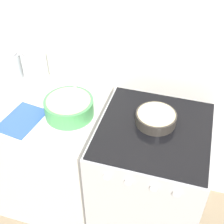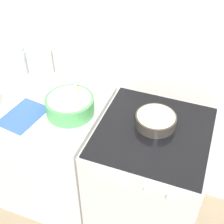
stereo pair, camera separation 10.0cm
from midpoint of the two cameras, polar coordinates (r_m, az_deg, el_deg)
The scene contains 8 objects.
wall_back at distance 2.01m, azimuth 2.76°, elevation 12.51°, with size 4.70×0.05×2.40m.
countertop_cabinet at distance 2.36m, azimuth -10.64°, elevation -6.49°, with size 0.85×0.69×0.89m.
stove at distance 2.17m, azimuth 7.97°, elevation -11.87°, with size 0.68×0.71×0.89m.
mixing_bowl at distance 1.90m, azimuth -6.22°, elevation 1.35°, with size 0.30×0.30×0.30m.
baking_pan at distance 1.85m, azimuth 9.53°, elevation -1.48°, with size 0.24×0.24×0.07m.
storage_jar_left at distance 2.33m, azimuth -16.04°, elevation 8.66°, with size 0.18×0.18×0.20m.
storage_jar_middle at distance 2.21m, azimuth -11.69°, elevation 8.33°, with size 0.17×0.17×0.26m.
recipe_page at distance 1.97m, azimuth -14.52°, elevation -0.67°, with size 0.24×0.31×0.01m.
Camera 2 is at (0.58, -0.96, 2.15)m, focal length 50.00 mm.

